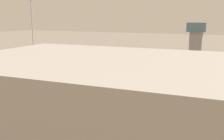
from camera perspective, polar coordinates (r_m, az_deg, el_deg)
ground_plane at (r=74.53m, az=0.46°, el=-1.75°), size 400.00×400.00×0.00m
track_bed_0 at (r=88.28m, az=4.15°, el=0.34°), size 140.00×2.80×0.12m
track_bed_1 at (r=83.65m, az=3.05°, el=-0.27°), size 140.00×2.80×0.12m
track_bed_2 at (r=79.06m, az=1.83°, el=-0.94°), size 140.00×2.80×0.12m
track_bed_3 at (r=74.52m, az=0.46°, el=-1.70°), size 140.00×2.80×0.12m
track_bed_4 at (r=70.04m, az=-1.09°, el=-2.56°), size 140.00×2.80×0.12m
track_bed_5 at (r=65.65m, az=-2.85°, el=-3.53°), size 140.00×2.80×0.12m
track_bed_6 at (r=61.34m, az=-4.87°, el=-4.63°), size 140.00×2.80×0.12m
train_on_track_6 at (r=62.55m, az=-7.87°, el=-2.48°), size 139.00×3.00×4.40m
train_on_track_4 at (r=69.55m, az=-1.04°, el=-0.94°), size 66.40×3.06×4.40m
train_on_track_1 at (r=80.76m, az=9.08°, el=0.59°), size 95.60×3.06×3.80m
train_on_track_5 at (r=77.49m, az=-18.20°, el=-0.19°), size 10.00×3.00×5.00m
train_on_track_3 at (r=94.36m, az=-20.90°, el=1.63°), size 10.00×3.00×5.00m
light_mast_0 at (r=108.67m, az=-16.74°, el=10.51°), size 2.80×0.70×25.05m
maintenance_shed at (r=28.46m, az=7.96°, el=-10.77°), size 41.68×21.42×12.57m
control_tower at (r=93.62m, az=17.50°, el=5.82°), size 6.00×6.00×14.98m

